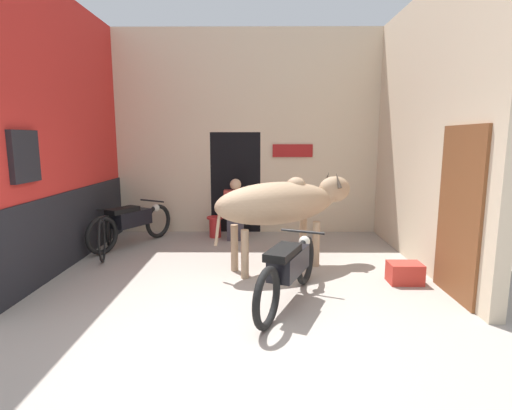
% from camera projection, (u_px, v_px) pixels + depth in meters
% --- Properties ---
extents(ground_plane, '(30.00, 30.00, 0.00)m').
position_uv_depth(ground_plane, '(236.00, 324.00, 4.23)').
color(ground_plane, '#9E9389').
extents(wall_left_shopfront, '(0.25, 4.26, 4.10)m').
position_uv_depth(wall_left_shopfront, '(60.00, 136.00, 6.02)').
color(wall_left_shopfront, red).
rests_on(wall_left_shopfront, ground_plane).
extents(wall_back_with_doorway, '(5.34, 0.93, 4.10)m').
position_uv_depth(wall_back_with_doorway, '(244.00, 147.00, 8.36)').
color(wall_back_with_doorway, beige).
rests_on(wall_back_with_doorway, ground_plane).
extents(wall_right_with_door, '(0.22, 4.26, 4.10)m').
position_uv_depth(wall_right_with_door, '(428.00, 133.00, 5.94)').
color(wall_right_with_door, beige).
rests_on(wall_right_with_door, ground_plane).
extents(cow, '(2.28, 1.49, 1.43)m').
position_uv_depth(cow, '(283.00, 203.00, 5.94)').
color(cow, tan).
rests_on(cow, ground_plane).
extents(motorcycle_near, '(0.92, 1.94, 0.77)m').
position_uv_depth(motorcycle_near, '(289.00, 267.00, 4.70)').
color(motorcycle_near, black).
rests_on(motorcycle_near, ground_plane).
extents(motorcycle_far, '(1.04, 1.81, 0.78)m').
position_uv_depth(motorcycle_far, '(132.00, 222.00, 7.28)').
color(motorcycle_far, black).
rests_on(motorcycle_far, ground_plane).
extents(bicycle, '(0.56, 1.67, 0.71)m').
position_uv_depth(bicycle, '(106.00, 233.00, 6.79)').
color(bicycle, black).
rests_on(bicycle, ground_plane).
extents(shopkeeper_seated, '(0.45, 0.34, 1.18)m').
position_uv_depth(shopkeeper_seated, '(236.00, 208.00, 7.73)').
color(shopkeeper_seated, '#3D3842').
rests_on(shopkeeper_seated, ground_plane).
extents(plastic_stool, '(0.33, 0.33, 0.41)m').
position_uv_depth(plastic_stool, '(215.00, 226.00, 7.94)').
color(plastic_stool, red).
rests_on(plastic_stool, ground_plane).
extents(crate, '(0.44, 0.32, 0.28)m').
position_uv_depth(crate, '(405.00, 273.00, 5.41)').
color(crate, red).
rests_on(crate, ground_plane).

